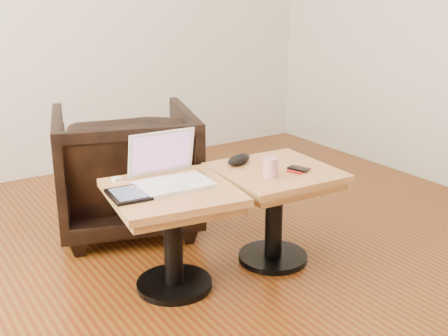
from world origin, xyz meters
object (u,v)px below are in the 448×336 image
side_table_left (172,214)px  striped_cup (270,167)px  laptop (170,174)px  side_table_right (275,193)px  armchair (126,169)px

side_table_left → striped_cup: 0.55m
striped_cup → laptop: bearing=158.4°
side_table_right → laptop: bearing=172.5°
striped_cup → side_table_left: bearing=167.0°
striped_cup → side_table_right: bearing=39.4°
armchair → striped_cup: bearing=130.1°
side_table_right → side_table_left: bearing=179.6°
side_table_right → laptop: (-0.57, 0.11, 0.18)m
side_table_left → striped_cup: size_ratio=6.61×
striped_cup → armchair: armchair is taller
side_table_right → striped_cup: size_ratio=6.15×
side_table_right → armchair: (-0.49, 0.87, -0.02)m
side_table_left → laptop: bearing=73.6°
side_table_right → striped_cup: bearing=-137.4°
side_table_left → armchair: (0.12, 0.83, -0.02)m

